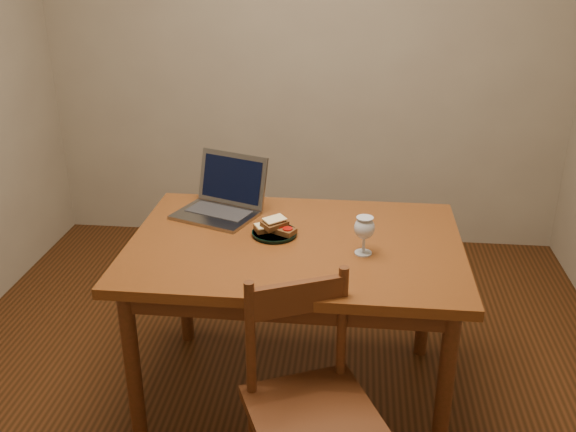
# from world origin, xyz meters

# --- Properties ---
(floor) EXTENTS (3.20, 3.20, 0.02)m
(floor) POSITION_xyz_m (0.00, 0.00, -0.01)
(floor) COLOR black
(floor) RESTS_ON ground
(back_wall) EXTENTS (3.20, 0.02, 2.60)m
(back_wall) POSITION_xyz_m (0.00, 1.61, 1.30)
(back_wall) COLOR gray
(back_wall) RESTS_ON floor
(front_wall) EXTENTS (3.20, 0.02, 2.60)m
(front_wall) POSITION_xyz_m (0.00, -1.61, 1.30)
(front_wall) COLOR gray
(front_wall) RESTS_ON floor
(table) EXTENTS (1.30, 0.90, 0.74)m
(table) POSITION_xyz_m (0.10, -0.03, 0.65)
(table) COLOR #43210B
(table) RESTS_ON floor
(chair) EXTENTS (0.52, 0.51, 0.43)m
(chair) POSITION_xyz_m (0.20, -0.61, 0.46)
(chair) COLOR #3F230D
(chair) RESTS_ON floor
(plate) EXTENTS (0.18, 0.18, 0.02)m
(plate) POSITION_xyz_m (0.01, 0.01, 0.75)
(plate) COLOR black
(plate) RESTS_ON table
(sandwich_cheese) EXTENTS (0.11, 0.10, 0.03)m
(sandwich_cheese) POSITION_xyz_m (-0.02, 0.02, 0.77)
(sandwich_cheese) COLOR #381E0C
(sandwich_cheese) RESTS_ON plate
(sandwich_tomato) EXTENTS (0.12, 0.10, 0.03)m
(sandwich_tomato) POSITION_xyz_m (0.05, 0.01, 0.77)
(sandwich_tomato) COLOR #381E0C
(sandwich_tomato) RESTS_ON plate
(sandwich_top) EXTENTS (0.12, 0.12, 0.03)m
(sandwich_top) POSITION_xyz_m (0.01, 0.02, 0.79)
(sandwich_top) COLOR #381E0C
(sandwich_top) RESTS_ON plate
(milk_glass) EXTENTS (0.08, 0.08, 0.15)m
(milk_glass) POSITION_xyz_m (0.37, -0.11, 0.82)
(milk_glass) COLOR white
(milk_glass) RESTS_ON table
(laptop) EXTENTS (0.41, 0.40, 0.24)m
(laptop) POSITION_xyz_m (-0.24, 0.23, 0.80)
(laptop) COLOR slate
(laptop) RESTS_ON table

